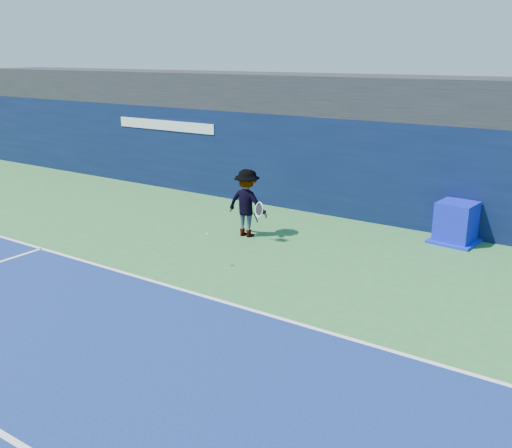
% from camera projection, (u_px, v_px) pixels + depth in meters
% --- Properties ---
extents(ground, '(80.00, 80.00, 0.00)m').
position_uv_depth(ground, '(75.00, 351.00, 9.68)').
color(ground, '#327137').
rests_on(ground, ground).
extents(baseline, '(24.00, 0.10, 0.01)m').
position_uv_depth(baseline, '(190.00, 292.00, 12.06)').
color(baseline, white).
rests_on(baseline, ground).
extents(stadium_band, '(36.00, 3.00, 1.20)m').
position_uv_depth(stadium_band, '(363.00, 95.00, 17.78)').
color(stadium_band, black).
rests_on(stadium_band, back_wall_assembly).
extents(back_wall_assembly, '(36.00, 1.03, 3.00)m').
position_uv_depth(back_wall_assembly, '(346.00, 167.00, 17.59)').
color(back_wall_assembly, '#091434').
rests_on(back_wall_assembly, ground).
extents(equipment_cart, '(1.26, 1.26, 1.10)m').
position_uv_depth(equipment_cart, '(456.00, 224.00, 15.14)').
color(equipment_cart, '#0E14C4').
rests_on(equipment_cart, ground).
extents(tennis_player, '(1.38, 0.76, 1.87)m').
position_uv_depth(tennis_player, '(247.00, 203.00, 15.56)').
color(tennis_player, white).
rests_on(tennis_player, ground).
extents(tennis_ball, '(0.06, 0.06, 0.06)m').
position_uv_depth(tennis_ball, '(207.00, 234.00, 13.21)').
color(tennis_ball, '#BBDE18').
rests_on(tennis_ball, ground).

